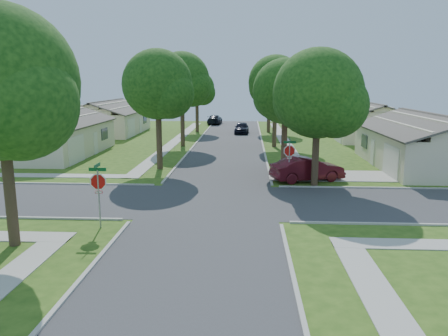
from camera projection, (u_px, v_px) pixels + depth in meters
name	position (u px, v px, depth m)	size (l,w,h in m)	color
ground	(211.00, 201.00, 24.32)	(100.00, 100.00, 0.00)	#2E5015
road_ns	(211.00, 201.00, 24.32)	(7.00, 100.00, 0.02)	#333335
sidewalk_ne	(284.00, 140.00, 49.46)	(1.20, 40.00, 0.04)	#9E9B91
sidewalk_nw	(177.00, 139.00, 50.11)	(1.20, 40.00, 0.04)	#9E9B91
driveway	(331.00, 176.00, 30.85)	(8.80, 3.60, 0.05)	#9E9B91
stop_sign_sw	(98.00, 184.00, 19.58)	(1.05, 0.80, 2.98)	gray
stop_sign_ne	(289.00, 153.00, 28.28)	(1.05, 0.80, 2.98)	gray
tree_e_near	(286.00, 94.00, 31.79)	(4.97, 4.80, 8.28)	#38281C
tree_e_mid	(276.00, 85.00, 43.42)	(5.59, 5.40, 9.21)	#38281C
tree_e_far	(270.00, 86.00, 56.21)	(5.17, 5.00, 8.72)	#38281C
tree_w_near	(158.00, 88.00, 32.20)	(5.38, 5.20, 8.97)	#38281C
tree_w_mid	(182.00, 82.00, 43.88)	(5.80, 5.60, 9.56)	#38281C
tree_w_far	(197.00, 90.00, 56.80)	(4.76, 4.60, 8.04)	#38281C
tree_sw_corner	(1.00, 90.00, 16.65)	(6.21, 6.00, 9.55)	#38281C
tree_ne_corner	(319.00, 98.00, 27.01)	(5.80, 5.60, 8.66)	#38281C
house_ne_near	(428.00, 148.00, 33.94)	(8.42, 13.60, 4.23)	beige
house_ne_far	(366.00, 125.00, 51.57)	(8.42, 13.60, 4.23)	beige
house_nw_near	(49.00, 138.00, 39.57)	(8.42, 13.60, 4.23)	beige
house_nw_far	(108.00, 121.00, 56.22)	(8.42, 13.60, 4.23)	beige
car_driveway	(307.00, 169.00, 29.23)	(1.70, 4.88, 1.61)	#4B0F18
car_curb_east	(242.00, 128.00, 56.03)	(1.72, 4.28, 1.46)	black
car_curb_west	(215.00, 120.00, 68.35)	(1.99, 4.89, 1.42)	black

